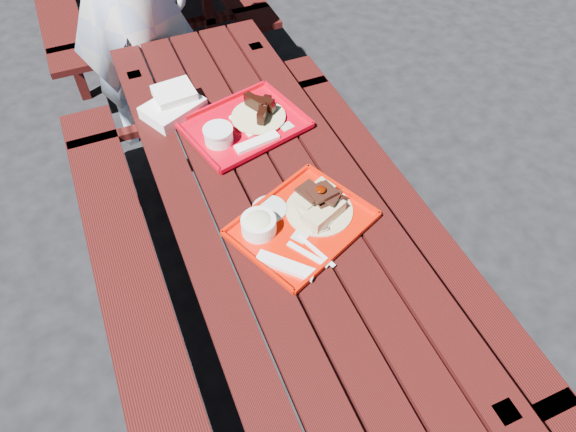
{
  "coord_description": "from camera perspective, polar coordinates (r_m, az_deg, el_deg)",
  "views": [
    {
      "loc": [
        -0.43,
        -1.16,
        2.16
      ],
      "look_at": [
        0.0,
        -0.15,
        0.82
      ],
      "focal_mm": 32.0,
      "sensor_mm": 36.0,
      "label": 1
    }
  ],
  "objects": [
    {
      "name": "ground",
      "position": [
        2.49,
        -1.37,
        -9.61
      ],
      "size": [
        60.0,
        60.0,
        0.0
      ],
      "primitive_type": "plane",
      "color": "black",
      "rests_on": "ground"
    },
    {
      "name": "picnic_table_near",
      "position": [
        2.02,
        -1.66,
        -1.67
      ],
      "size": [
        1.41,
        2.4,
        0.75
      ],
      "color": "#3A0C0B",
      "rests_on": "ground"
    },
    {
      "name": "far_tray",
      "position": [
        2.14,
        -4.96,
        10.06
      ],
      "size": [
        0.54,
        0.46,
        0.08
      ],
      "color": "#C70014",
      "rests_on": "picnic_table_near"
    },
    {
      "name": "white_cloth",
      "position": [
        2.26,
        -12.6,
        12.03
      ],
      "size": [
        0.29,
        0.26,
        0.1
      ],
      "color": "white",
      "rests_on": "picnic_table_near"
    },
    {
      "name": "near_tray",
      "position": [
        1.77,
        1.06,
        -0.18
      ],
      "size": [
        0.55,
        0.5,
        0.14
      ],
      "color": "red",
      "rests_on": "picnic_table_near"
    }
  ]
}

